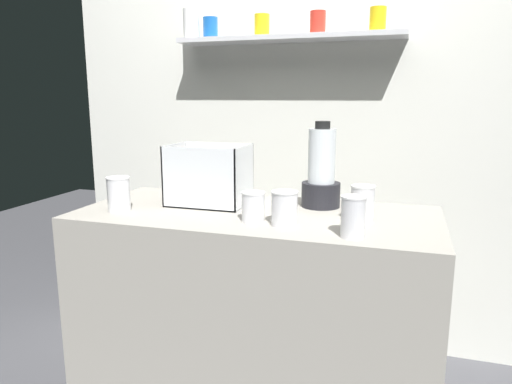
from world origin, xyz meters
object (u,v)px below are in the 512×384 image
object	(u,v)px
blender_pitcher	(321,174)
juice_cup_pomegranate_far_right	(362,207)
carrot_display_bin	(210,186)
juice_cup_mango_middle	(284,210)
juice_cup_pomegranate_right	(353,219)
juice_cup_carrot_left	(253,209)
juice_cup_mango_far_left	(119,196)

from	to	relation	value
blender_pitcher	juice_cup_pomegranate_far_right	xyz separation A→B (m)	(0.19, -0.21, -0.08)
carrot_display_bin	juice_cup_mango_middle	distance (m)	0.44
juice_cup_pomegranate_right	juice_cup_carrot_left	bearing A→B (deg)	166.56
carrot_display_bin	juice_cup_mango_far_left	world-z (taller)	carrot_display_bin
juice_cup_mango_middle	juice_cup_pomegranate_far_right	xyz separation A→B (m)	(0.26, 0.12, 0.00)
juice_cup_mango_far_left	juice_cup_pomegranate_right	xyz separation A→B (m)	(0.92, -0.08, 0.00)
juice_cup_mango_far_left	juice_cup_pomegranate_far_right	xyz separation A→B (m)	(0.93, 0.11, -0.00)
carrot_display_bin	juice_cup_mango_middle	xyz separation A→B (m)	(0.38, -0.23, -0.02)
carrot_display_bin	blender_pitcher	size ratio (longest dim) A/B	0.91
juice_cup_carrot_left	carrot_display_bin	bearing A→B (deg)	140.15
carrot_display_bin	juice_cup_pomegranate_right	size ratio (longest dim) A/B	2.35
juice_cup_mango_middle	juice_cup_pomegranate_far_right	world-z (taller)	juice_cup_pomegranate_far_right
juice_cup_mango_middle	juice_cup_pomegranate_right	world-z (taller)	juice_cup_pomegranate_right
juice_cup_mango_middle	juice_cup_pomegranate_right	distance (m)	0.26
carrot_display_bin	juice_cup_carrot_left	size ratio (longest dim) A/B	2.90
juice_cup_mango_middle	juice_cup_pomegranate_far_right	distance (m)	0.28
juice_cup_pomegranate_far_right	juice_cup_mango_far_left	bearing A→B (deg)	-173.31
carrot_display_bin	blender_pitcher	world-z (taller)	blender_pitcher
juice_cup_mango_far_left	juice_cup_pomegranate_far_right	world-z (taller)	same
juice_cup_mango_middle	blender_pitcher	bearing A→B (deg)	77.60
juice_cup_carrot_left	juice_cup_pomegranate_right	xyz separation A→B (m)	(0.36, -0.09, 0.01)
carrot_display_bin	juice_cup_pomegranate_right	xyz separation A→B (m)	(0.62, -0.30, -0.02)
blender_pitcher	juice_cup_pomegranate_right	xyz separation A→B (m)	(0.17, -0.40, -0.07)
juice_cup_carrot_left	juice_cup_pomegranate_right	size ratio (longest dim) A/B	0.81
juice_cup_mango_middle	juice_cup_pomegranate_far_right	bearing A→B (deg)	25.16
juice_cup_mango_far_left	juice_cup_pomegranate_right	world-z (taller)	same
blender_pitcher	juice_cup_carrot_left	size ratio (longest dim) A/B	3.18
carrot_display_bin	juice_cup_pomegranate_right	bearing A→B (deg)	-25.95
blender_pitcher	juice_cup_mango_middle	distance (m)	0.34
juice_cup_carrot_left	juice_cup_mango_middle	xyz separation A→B (m)	(0.12, -0.01, 0.01)
carrot_display_bin	juice_cup_mango_far_left	distance (m)	0.37
juice_cup_carrot_left	juice_cup_pomegranate_far_right	distance (m)	0.39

